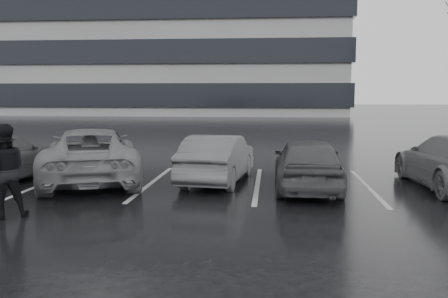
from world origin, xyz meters
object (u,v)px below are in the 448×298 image
Objects in this scene: car_west_b at (91,155)px; car_main at (308,163)px; car_west_a at (218,158)px; pedestrian_right at (3,171)px.

car_main is at bearing 155.34° from car_west_b.
car_west_b is at bearing 11.42° from car_west_a.
car_west_b is (-3.37, -0.28, 0.08)m from car_west_a.
car_west_b is at bearing -127.30° from pedestrian_right.
pedestrian_right is (-0.31, -3.81, 0.19)m from car_west_b.
car_main is 2.15× the size of pedestrian_right.
pedestrian_right is at bearing 54.70° from car_west_a.
pedestrian_right is at bearing 66.28° from car_west_b.
car_west_b is 2.86× the size of pedestrian_right.
car_west_a is (-2.31, 0.84, -0.03)m from car_main.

